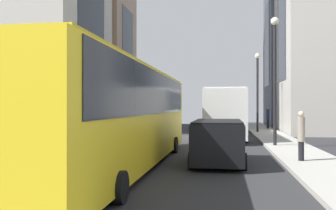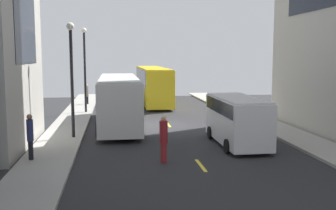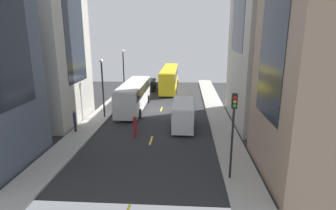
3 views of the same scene
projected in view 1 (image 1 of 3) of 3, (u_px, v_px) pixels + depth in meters
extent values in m
plane|color=#28282B|center=(178.00, 137.00, 26.50)|extent=(39.91, 39.91, 0.00)
cube|color=#9E9B93|center=(273.00, 137.00, 25.45)|extent=(2.40, 44.00, 0.15)
cube|color=#9E9B93|center=(90.00, 135.00, 27.55)|extent=(2.40, 44.00, 0.15)
cube|color=yellow|center=(198.00, 123.00, 47.25)|extent=(0.16, 2.00, 0.01)
cube|color=yellow|center=(191.00, 128.00, 36.87)|extent=(0.16, 2.00, 0.01)
cube|color=yellow|center=(178.00, 137.00, 26.50)|extent=(0.16, 2.00, 0.01)
cube|color=yellow|center=(148.00, 156.00, 16.13)|extent=(0.16, 2.00, 0.01)
cube|color=#4C5666|center=(305.00, 37.00, 40.66)|extent=(8.37, 8.01, 20.10)
cube|color=#1E232D|center=(305.00, 37.00, 40.66)|extent=(8.46, 4.41, 11.05)
cube|color=#B7B2A8|center=(319.00, 17.00, 30.34)|extent=(6.06, 8.77, 19.40)
cube|color=#1E232D|center=(319.00, 17.00, 30.34)|extent=(6.12, 4.82, 10.67)
cube|color=#937760|center=(95.00, 51.00, 44.24)|extent=(8.36, 8.83, 18.00)
cube|color=#1E232D|center=(95.00, 51.00, 44.24)|extent=(8.45, 4.85, 9.90)
cube|color=silver|center=(225.00, 113.00, 26.07)|extent=(2.55, 11.55, 3.00)
cube|color=black|center=(225.00, 101.00, 26.08)|extent=(2.60, 10.63, 1.20)
cube|color=beige|center=(225.00, 91.00, 26.08)|extent=(2.45, 11.09, 0.08)
cylinder|color=black|center=(244.00, 134.00, 22.35)|extent=(0.46, 1.00, 1.00)
cylinder|color=black|center=(206.00, 134.00, 22.71)|extent=(0.46, 1.00, 1.00)
cylinder|color=black|center=(239.00, 128.00, 29.43)|extent=(0.46, 1.00, 1.00)
cylinder|color=black|center=(210.00, 127.00, 29.79)|extent=(0.46, 1.00, 1.00)
cube|color=yellow|center=(124.00, 117.00, 13.04)|extent=(2.45, 14.89, 3.30)
cube|color=black|center=(124.00, 93.00, 13.05)|extent=(2.50, 13.70, 1.48)
cube|color=gold|center=(124.00, 70.00, 13.05)|extent=(2.35, 14.30, 0.08)
cylinder|color=black|center=(116.00, 187.00, 8.30)|extent=(0.44, 0.76, 0.76)
cylinder|color=black|center=(25.00, 184.00, 8.65)|extent=(0.44, 0.76, 0.76)
cylinder|color=black|center=(173.00, 145.00, 17.42)|extent=(0.44, 0.76, 0.76)
cylinder|color=black|center=(127.00, 144.00, 17.77)|extent=(0.44, 0.76, 0.76)
cube|color=white|center=(158.00, 116.00, 33.61)|extent=(2.05, 5.74, 2.30)
cube|color=black|center=(158.00, 108.00, 33.61)|extent=(2.09, 5.28, 0.69)
cube|color=silver|center=(158.00, 103.00, 33.62)|extent=(1.97, 5.51, 0.08)
cylinder|color=black|center=(164.00, 128.00, 31.70)|extent=(0.37, 0.72, 0.72)
cylinder|color=black|center=(143.00, 128.00, 32.00)|extent=(0.37, 0.72, 0.72)
cylinder|color=black|center=(170.00, 126.00, 35.22)|extent=(0.37, 0.72, 0.72)
cylinder|color=black|center=(151.00, 125.00, 35.51)|extent=(0.37, 0.72, 0.72)
cube|color=black|center=(218.00, 141.00, 14.04)|extent=(1.85, 4.21, 1.44)
cube|color=black|center=(218.00, 132.00, 14.04)|extent=(1.89, 3.88, 0.60)
cube|color=black|center=(218.00, 121.00, 14.04)|extent=(1.78, 4.04, 0.08)
cylinder|color=black|center=(242.00, 161.00, 12.61)|extent=(0.33, 0.62, 0.62)
cylinder|color=black|center=(193.00, 160.00, 12.88)|extent=(0.33, 0.62, 0.62)
cylinder|color=black|center=(239.00, 152.00, 15.19)|extent=(0.33, 0.62, 0.62)
cylinder|color=black|center=(198.00, 151.00, 15.46)|extent=(0.33, 0.62, 0.62)
cylinder|color=black|center=(268.00, 124.00, 34.31)|extent=(0.21, 0.21, 0.85)
cylinder|color=navy|center=(268.00, 114.00, 34.31)|extent=(0.29, 0.29, 0.97)
sphere|color=#8C6647|center=(268.00, 108.00, 34.31)|extent=(0.24, 0.24, 0.24)
cylinder|color=black|center=(301.00, 151.00, 13.88)|extent=(0.21, 0.21, 0.73)
cylinder|color=gray|center=(301.00, 129.00, 13.88)|extent=(0.28, 0.28, 0.95)
sphere|color=beige|center=(301.00, 114.00, 13.88)|extent=(0.22, 0.22, 0.22)
cylinder|color=maroon|center=(206.00, 124.00, 35.90)|extent=(0.28, 0.28, 0.89)
cylinder|color=maroon|center=(206.00, 115.00, 35.91)|extent=(0.37, 0.37, 1.01)
sphere|color=tan|center=(206.00, 109.00, 35.91)|extent=(0.22, 0.22, 0.22)
cylinder|color=black|center=(147.00, 104.00, 44.12)|extent=(0.14, 0.14, 4.67)
cube|color=black|center=(147.00, 82.00, 44.13)|extent=(0.32, 0.32, 0.90)
sphere|color=red|center=(148.00, 80.00, 44.30)|extent=(0.20, 0.20, 0.20)
sphere|color=orange|center=(148.00, 82.00, 44.30)|extent=(0.20, 0.20, 0.20)
sphere|color=green|center=(148.00, 84.00, 44.30)|extent=(0.20, 0.20, 0.20)
cylinder|color=black|center=(275.00, 85.00, 19.44)|extent=(0.18, 0.18, 6.48)
sphere|color=silver|center=(275.00, 21.00, 19.45)|extent=(0.44, 0.44, 0.44)
cylinder|color=black|center=(258.00, 95.00, 29.70)|extent=(0.18, 0.18, 6.05)
sphere|color=silver|center=(257.00, 56.00, 29.72)|extent=(0.44, 0.44, 0.44)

